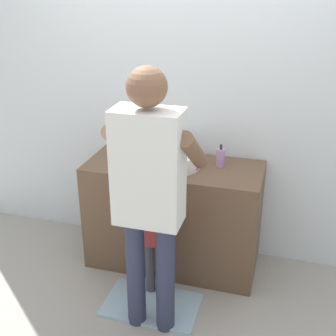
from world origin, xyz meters
name	(u,v)px	position (x,y,z in m)	size (l,w,h in m)	color
ground_plane	(162,284)	(0.00, 0.00, 0.00)	(14.00, 14.00, 0.00)	#9E998E
back_wall	(186,83)	(0.00, 0.62, 1.35)	(4.40, 0.08, 2.70)	silver
vanity_cabinet	(174,215)	(0.00, 0.30, 0.41)	(1.27, 0.54, 0.82)	brown
sink_basin	(173,159)	(0.00, 0.28, 0.88)	(0.39, 0.39, 0.11)	silver
faucet	(181,145)	(0.00, 0.51, 0.90)	(0.18, 0.14, 0.18)	#B7BABF
toothbrush_cup	(127,149)	(-0.38, 0.37, 0.88)	(0.07, 0.07, 0.21)	silver
soap_bottle	(221,157)	(0.32, 0.37, 0.89)	(0.06, 0.06, 0.16)	#B27FC6
bath_mat	(152,305)	(0.00, -0.25, 0.01)	(0.64, 0.40, 0.02)	#99B7CC
child_toddler	(157,227)	(0.00, -0.10, 0.54)	(0.28, 0.28, 0.91)	#47474C
adult_parent	(150,184)	(0.05, -0.39, 1.00)	(0.52, 0.55, 1.67)	#2D334C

